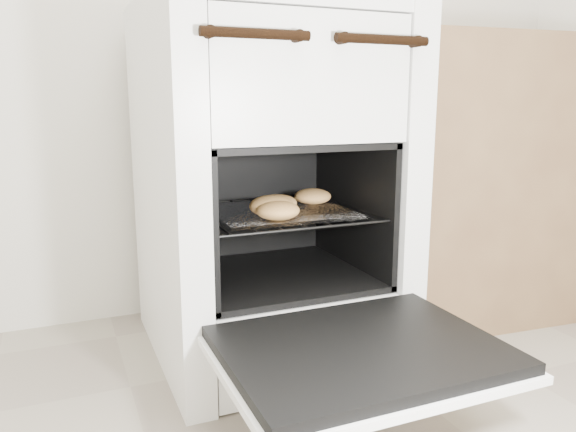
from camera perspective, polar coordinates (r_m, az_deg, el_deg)
name	(u,v)px	position (r m, az deg, el deg)	size (l,w,h in m)	color
stove	(267,187)	(1.62, -2.18, 2.94)	(0.65, 0.73, 1.00)	white
oven_door	(360,353)	(1.22, 7.37, -13.62)	(0.59, 0.46, 0.04)	black
oven_rack	(276,212)	(1.56, -1.24, 0.38)	(0.48, 0.46, 0.01)	black
foil_sheet	(279,211)	(1.54, -0.94, 0.48)	(0.37, 0.33, 0.01)	white
baked_rolls	(284,204)	(1.49, -0.38, 1.23)	(0.32, 0.31, 0.05)	#E2A55A
counter	(473,176)	(2.13, 18.24, 3.86)	(0.94, 0.62, 0.94)	brown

